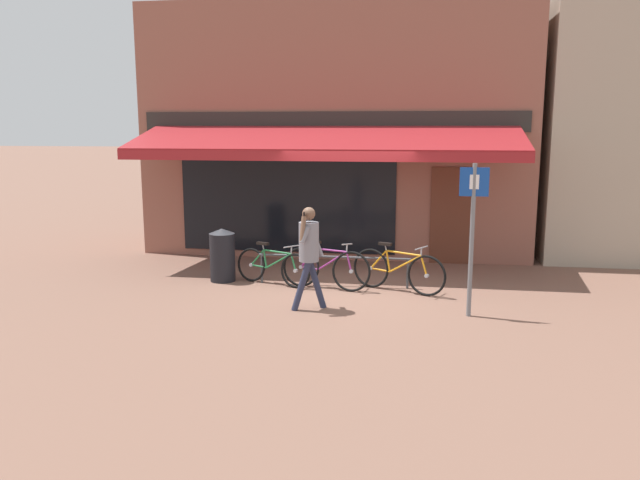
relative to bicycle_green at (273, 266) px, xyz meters
name	(u,v)px	position (x,y,z in m)	size (l,w,h in m)	color
ground_plane	(343,289)	(1.35, -0.13, -0.35)	(160.00, 160.00, 0.00)	brown
shop_front	(339,132)	(0.73, 3.92, 2.48)	(8.86, 4.97, 5.68)	#8E5647
bike_rack_rail	(333,261)	(1.14, 0.10, 0.11)	(2.86, 0.04, 0.57)	#47494F
bicycle_green	(273,266)	(0.00, 0.00, 0.00)	(1.58, 0.69, 0.80)	black
bicycle_purple	(326,268)	(1.03, -0.14, 0.04)	(1.72, 0.54, 0.90)	black
bicycle_orange	(398,270)	(2.35, -0.15, 0.04)	(1.71, 0.81, 0.87)	black
pedestrian_adult	(309,246)	(0.96, -1.50, 0.69)	(0.56, 0.58, 1.70)	#282D47
litter_bin	(222,255)	(-1.02, 0.11, 0.16)	(0.49, 0.49, 1.03)	black
parking_sign	(472,224)	(3.52, -1.48, 1.12)	(0.44, 0.07, 2.40)	slate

